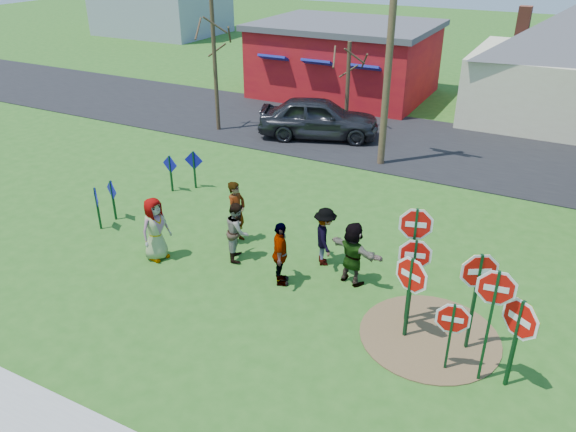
# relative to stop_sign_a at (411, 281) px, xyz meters

# --- Properties ---
(ground) EXTENTS (120.00, 120.00, 0.00)m
(ground) POSITION_rel_stop_sign_a_xyz_m (-3.98, 1.24, -1.50)
(ground) COLOR #265B1A
(ground) RESTS_ON ground
(road) EXTENTS (120.00, 7.50, 0.04)m
(road) POSITION_rel_stop_sign_a_xyz_m (-3.98, 12.74, -1.48)
(road) COLOR black
(road) RESTS_ON ground
(dirt_patch) EXTENTS (3.20, 3.20, 0.03)m
(dirt_patch) POSITION_rel_stop_sign_a_xyz_m (0.52, 0.24, -1.48)
(dirt_patch) COLOR brown
(dirt_patch) RESTS_ON ground
(red_building) EXTENTS (9.40, 7.69, 3.90)m
(red_building) POSITION_rel_stop_sign_a_xyz_m (-9.48, 19.23, 0.47)
(red_building) COLOR maroon
(red_building) RESTS_ON ground
(cream_house) EXTENTS (9.40, 9.40, 6.50)m
(cream_house) POSITION_rel_stop_sign_a_xyz_m (1.52, 19.24, 1.43)
(cream_house) COLOR beige
(cream_house) RESTS_ON ground
(stop_sign_a) EXTENTS (1.08, 0.45, 2.23)m
(stop_sign_a) POSITION_rel_stop_sign_a_xyz_m (0.00, 0.00, 0.00)
(stop_sign_a) COLOR #0F391C
(stop_sign_a) RESTS_ON ground
(stop_sign_b) EXTENTS (0.99, 0.32, 3.10)m
(stop_sign_b) POSITION_rel_stop_sign_a_xyz_m (-0.17, 0.60, 0.77)
(stop_sign_b) COLOR #0F391C
(stop_sign_b) RESTS_ON ground
(stop_sign_c) EXTENTS (1.03, 0.16, 2.80)m
(stop_sign_c) POSITION_rel_stop_sign_a_xyz_m (1.78, -0.66, 0.47)
(stop_sign_c) COLOR #0F391C
(stop_sign_c) RESTS_ON ground
(stop_sign_d) EXTENTS (0.97, 0.56, 2.58)m
(stop_sign_d) POSITION_rel_stop_sign_a_xyz_m (1.34, 0.23, 0.34)
(stop_sign_d) COLOR #0F391C
(stop_sign_d) RESTS_ON ground
(stop_sign_e) EXTENTS (0.96, 0.20, 1.79)m
(stop_sign_e) POSITION_rel_stop_sign_a_xyz_m (1.08, -0.65, -0.31)
(stop_sign_e) COLOR #0F391C
(stop_sign_e) RESTS_ON ground
(stop_sign_f) EXTENTS (0.98, 0.66, 2.24)m
(stop_sign_f) POSITION_rel_stop_sign_a_xyz_m (2.30, -0.55, 0.04)
(stop_sign_f) COLOR #0F391C
(stop_sign_f) RESTS_ON ground
(stop_sign_g) EXTENTS (0.99, 0.27, 2.43)m
(stop_sign_g) POSITION_rel_stop_sign_a_xyz_m (-0.07, 0.44, 0.19)
(stop_sign_g) COLOR #0F391C
(stop_sign_g) RESTS_ON ground
(blue_diamond_a) EXTENTS (0.58, 0.41, 1.41)m
(blue_diamond_a) POSITION_rel_stop_sign_a_xyz_m (-9.98, 0.66, -0.62)
(blue_diamond_a) COLOR #0F391C
(blue_diamond_a) RESTS_ON ground
(blue_diamond_b) EXTENTS (0.63, 0.27, 1.37)m
(blue_diamond_b) POSITION_rel_stop_sign_a_xyz_m (-10.01, 1.36, -0.65)
(blue_diamond_b) COLOR #0F391C
(blue_diamond_b) RESTS_ON ground
(blue_diamond_c) EXTENTS (0.66, 0.09, 1.36)m
(blue_diamond_c) POSITION_rel_stop_sign_a_xyz_m (-9.77, 3.98, -0.66)
(blue_diamond_c) COLOR #0F391C
(blue_diamond_c) RESTS_ON ground
(blue_diamond_d) EXTENTS (0.70, 0.16, 1.41)m
(blue_diamond_d) POSITION_rel_stop_sign_a_xyz_m (-9.20, 4.60, -0.62)
(blue_diamond_d) COLOR #0F391C
(blue_diamond_d) RESTS_ON ground
(person_a) EXTENTS (0.75, 1.00, 1.86)m
(person_a) POSITION_rel_stop_sign_a_xyz_m (-7.25, 0.12, -0.57)
(person_a) COLOR #435183
(person_a) RESTS_ON ground
(person_b) EXTENTS (0.50, 0.73, 1.93)m
(person_b) POSITION_rel_stop_sign_a_xyz_m (-5.76, 1.98, -0.54)
(person_b) COLOR #236C55
(person_b) RESTS_ON ground
(person_c) EXTENTS (0.95, 1.03, 1.71)m
(person_c) POSITION_rel_stop_sign_a_xyz_m (-5.23, 1.19, -0.65)
(person_c) COLOR brown
(person_c) RESTS_ON ground
(person_d) EXTENTS (1.11, 1.26, 1.69)m
(person_d) POSITION_rel_stop_sign_a_xyz_m (-2.95, 2.03, -0.65)
(person_d) COLOR #303135
(person_d) RESTS_ON ground
(person_e) EXTENTS (0.85, 1.13, 1.78)m
(person_e) POSITION_rel_stop_sign_a_xyz_m (-3.56, 0.59, -0.61)
(person_e) COLOR #523562
(person_e) RESTS_ON ground
(person_f) EXTENTS (1.71, 0.97, 1.75)m
(person_f) POSITION_rel_stop_sign_a_xyz_m (-1.92, 1.51, -0.62)
(person_f) COLOR #215236
(person_f) RESTS_ON ground
(suv) EXTENTS (5.66, 3.74, 1.79)m
(suv) POSITION_rel_stop_sign_a_xyz_m (-7.56, 11.63, -0.56)
(suv) COLOR #303035
(suv) RESTS_ON road
(utility_pole) EXTENTS (2.15, 0.27, 8.80)m
(utility_pole) POSITION_rel_stop_sign_a_xyz_m (-4.03, 9.91, 3.13)
(utility_pole) COLOR #4C3823
(utility_pole) RESTS_ON ground
(bare_tree_west) EXTENTS (1.80, 1.80, 5.74)m
(bare_tree_west) POSITION_rel_stop_sign_a_xyz_m (-12.14, 10.47, 2.21)
(bare_tree_west) COLOR #382819
(bare_tree_west) RESTS_ON ground
(bare_tree_east) EXTENTS (1.80, 1.80, 4.00)m
(bare_tree_east) POSITION_rel_stop_sign_a_xyz_m (-6.93, 13.32, 1.09)
(bare_tree_east) COLOR #382819
(bare_tree_east) RESTS_ON ground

